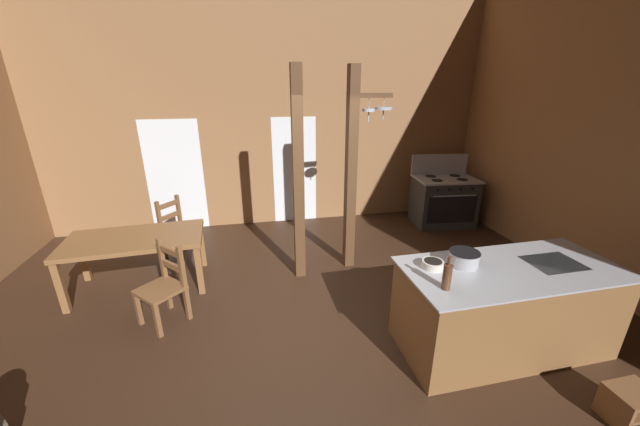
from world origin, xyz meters
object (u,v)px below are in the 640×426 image
at_px(kitchen_island, 504,308).
at_px(dining_table, 135,243).
at_px(step_stool, 630,403).
at_px(stockpot_on_counter, 464,258).
at_px(mixing_bowl_on_counter, 433,264).
at_px(bottle_tall_on_counter, 447,276).
at_px(ladderback_chair_near_window, 164,286).
at_px(ladderback_chair_by_post, 177,229).
at_px(stove_range, 443,200).

distance_m(kitchen_island, dining_table, 4.49).
height_order(kitchen_island, step_stool, kitchen_island).
bearing_deg(stockpot_on_counter, mixing_bowl_on_counter, 178.04).
height_order(kitchen_island, stockpot_on_counter, stockpot_on_counter).
height_order(step_stool, bottle_tall_on_counter, bottle_tall_on_counter).
distance_m(step_stool, mixing_bowl_on_counter, 1.87).
distance_m(kitchen_island, step_stool, 1.13).
bearing_deg(ladderback_chair_near_window, dining_table, 120.67).
bearing_deg(kitchen_island, stockpot_on_counter, 162.34).
height_order(step_stool, stockpot_on_counter, stockpot_on_counter).
xyz_separation_m(mixing_bowl_on_counter, bottle_tall_on_counter, (-0.07, -0.36, 0.09)).
xyz_separation_m(kitchen_island, dining_table, (-4.02, 1.99, 0.18)).
relative_size(kitchen_island, bottle_tall_on_counter, 6.86).
bearing_deg(bottle_tall_on_counter, kitchen_island, 13.74).
distance_m(step_stool, ladderback_chair_by_post, 5.67).
height_order(stove_range, ladderback_chair_by_post, stove_range).
xyz_separation_m(stove_range, bottle_tall_on_counter, (-2.05, -3.51, 0.58)).
bearing_deg(step_stool, stove_range, 80.18).
distance_m(stove_range, dining_table, 5.39).
distance_m(stockpot_on_counter, mixing_bowl_on_counter, 0.33).
bearing_deg(bottle_tall_on_counter, stove_range, 59.66).
height_order(kitchen_island, ladderback_chair_by_post, ladderback_chair_by_post).
bearing_deg(stove_range, kitchen_island, -110.04).
distance_m(step_stool, dining_table, 5.41).
height_order(kitchen_island, stove_range, stove_range).
bearing_deg(stove_range, dining_table, -165.95).
distance_m(stockpot_on_counter, bottle_tall_on_counter, 0.53).
bearing_deg(bottle_tall_on_counter, mixing_bowl_on_counter, 78.98).
height_order(ladderback_chair_by_post, stockpot_on_counter, stockpot_on_counter).
relative_size(stove_range, step_stool, 3.63).
height_order(stove_range, step_stool, stove_range).
relative_size(step_stool, dining_table, 0.21).
bearing_deg(kitchen_island, bottle_tall_on_counter, -166.26).
relative_size(stove_range, bottle_tall_on_counter, 4.16).
height_order(ladderback_chair_near_window, stockpot_on_counter, stockpot_on_counter).
bearing_deg(step_stool, stockpot_on_counter, 128.76).
xyz_separation_m(ladderback_chair_by_post, bottle_tall_on_counter, (2.82, -3.09, 0.61)).
distance_m(stove_range, step_stool, 4.37).
relative_size(dining_table, ladderback_chair_by_post, 1.85).
distance_m(stove_range, mixing_bowl_on_counter, 3.75).
xyz_separation_m(kitchen_island, bottle_tall_on_counter, (-0.85, -0.21, 0.59)).
height_order(stove_range, mixing_bowl_on_counter, stove_range).
relative_size(mixing_bowl_on_counter, bottle_tall_on_counter, 0.66).
xyz_separation_m(stove_range, ladderback_chair_near_window, (-4.73, -2.14, -0.03)).
bearing_deg(stove_range, stockpot_on_counter, -117.70).
height_order(mixing_bowl_on_counter, bottle_tall_on_counter, bottle_tall_on_counter).
bearing_deg(bottle_tall_on_counter, dining_table, 145.24).
bearing_deg(ladderback_chair_by_post, ladderback_chair_near_window, -85.16).
distance_m(dining_table, stockpot_on_counter, 4.03).
bearing_deg(kitchen_island, stove_range, 69.96).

